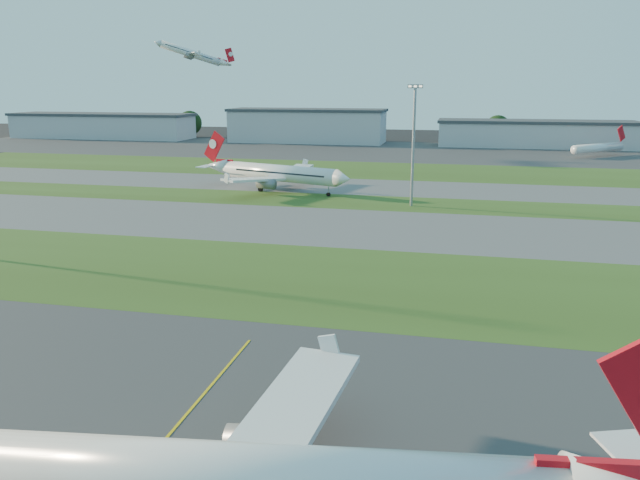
% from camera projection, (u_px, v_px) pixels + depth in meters
% --- Properties ---
extents(grass_strip_a, '(300.00, 34.00, 0.01)m').
position_uv_depth(grass_strip_a, '(268.00, 276.00, 86.13)').
color(grass_strip_a, '#2F4517').
rests_on(grass_strip_a, ground).
extents(taxiway_a, '(300.00, 32.00, 0.01)m').
position_uv_depth(taxiway_a, '(321.00, 225.00, 117.35)').
color(taxiway_a, '#515154').
rests_on(taxiway_a, ground).
extents(grass_strip_b, '(300.00, 18.00, 0.01)m').
position_uv_depth(grass_strip_b, '(345.00, 202.00, 141.00)').
color(grass_strip_b, '#2F4517').
rests_on(grass_strip_b, ground).
extents(taxiway_b, '(300.00, 26.00, 0.01)m').
position_uv_depth(taxiway_b, '(361.00, 187.00, 161.81)').
color(taxiway_b, '#515154').
rests_on(taxiway_b, ground).
extents(grass_strip_c, '(300.00, 40.00, 0.01)m').
position_uv_depth(grass_strip_c, '(378.00, 170.00, 193.02)').
color(grass_strip_c, '#2F4517').
rests_on(grass_strip_c, ground).
extents(apron_far, '(400.00, 80.00, 0.01)m').
position_uv_depth(apron_far, '(398.00, 151.00, 249.78)').
color(apron_far, '#333335').
rests_on(apron_far, ground).
extents(airliner_taxiing, '(39.02, 32.92, 12.61)m').
position_uv_depth(airliner_taxiing, '(278.00, 174.00, 153.84)').
color(airliner_taxiing, silver).
rests_on(airliner_taxiing, ground).
extents(airliner_departing, '(26.03, 22.34, 8.98)m').
position_uv_depth(airliner_departing, '(191.00, 54.00, 242.28)').
color(airliner_departing, silver).
extents(mini_jet_near, '(22.09, 20.79, 9.48)m').
position_uv_depth(mini_jet_near, '(598.00, 148.00, 229.14)').
color(mini_jet_near, silver).
rests_on(mini_jet_near, ground).
extents(light_mast_centre, '(3.20, 0.70, 25.80)m').
position_uv_depth(light_mast_centre, '(414.00, 138.00, 132.28)').
color(light_mast_centre, gray).
rests_on(light_mast_centre, ground).
extents(hangar_far_west, '(91.80, 23.00, 12.20)m').
position_uv_depth(hangar_far_west, '(102.00, 126.00, 309.16)').
color(hangar_far_west, '#A6A8AE').
rests_on(hangar_far_west, ground).
extents(hangar_west, '(71.40, 23.00, 15.20)m').
position_uv_depth(hangar_west, '(307.00, 126.00, 286.06)').
color(hangar_west, '#A6A8AE').
rests_on(hangar_west, ground).
extents(hangar_east, '(81.60, 23.00, 11.20)m').
position_uv_depth(hangar_east, '(535.00, 134.00, 264.89)').
color(hangar_east, '#A6A8AE').
rests_on(hangar_east, ground).
extents(tree_far_west, '(11.00, 11.00, 12.00)m').
position_uv_depth(tree_far_west, '(48.00, 122.00, 330.04)').
color(tree_far_west, black).
rests_on(tree_far_west, ground).
extents(tree_west, '(12.10, 12.10, 13.20)m').
position_uv_depth(tree_west, '(190.00, 123.00, 314.45)').
color(tree_west, black).
rests_on(tree_west, ground).
extents(tree_mid_west, '(9.90, 9.90, 10.80)m').
position_uv_depth(tree_mid_west, '(365.00, 129.00, 291.49)').
color(tree_mid_west, black).
rests_on(tree_mid_west, ground).
extents(tree_mid_east, '(11.55, 11.55, 12.60)m').
position_uv_depth(tree_mid_east, '(497.00, 128.00, 281.10)').
color(tree_mid_east, black).
rests_on(tree_mid_east, ground).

